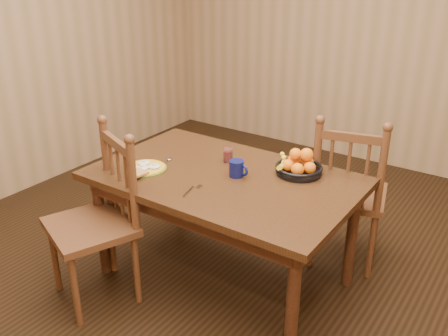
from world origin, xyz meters
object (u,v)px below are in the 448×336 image
Objects in this scene: breakfast_plate at (145,168)px; coffee_mug at (237,168)px; fruit_bowl at (299,166)px; dining_table at (224,188)px; chair_near at (97,221)px; chair_far at (348,194)px.

coffee_mug is at bearing 25.47° from breakfast_plate.
fruit_bowl is at bearing 40.84° from coffee_mug.
chair_near reaches higher than dining_table.
fruit_bowl is at bearing 45.46° from chair_far.
chair_near is (-0.53, -0.56, -0.14)m from dining_table.
chair_far is at bearing 69.48° from chair_near.
breakfast_plate is at bearing -148.45° from fruit_bowl.
dining_table is 11.95× the size of coffee_mug.
coffee_mug is 0.38m from fruit_bowl.
fruit_bowl reaches higher than dining_table.
chair_near is at bearing -136.30° from fruit_bowl.
coffee_mug is at bearing 36.28° from chair_far.
fruit_bowl reaches higher than coffee_mug.
breakfast_plate is 0.95m from fruit_bowl.
coffee_mug is (0.60, 0.60, 0.28)m from chair_near.
fruit_bowl is (0.89, 0.85, 0.28)m from chair_near.
breakfast_plate is at bearing 25.53° from chair_far.
chair_near is 0.90m from coffee_mug.
fruit_bowl is (0.29, 0.25, 0.00)m from coffee_mug.
dining_table is 0.48m from fruit_bowl.
breakfast_plate reaches higher than dining_table.
chair_far is 1.35m from breakfast_plate.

